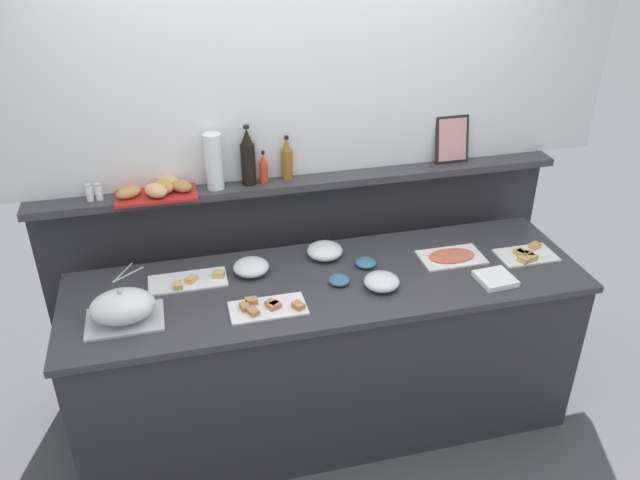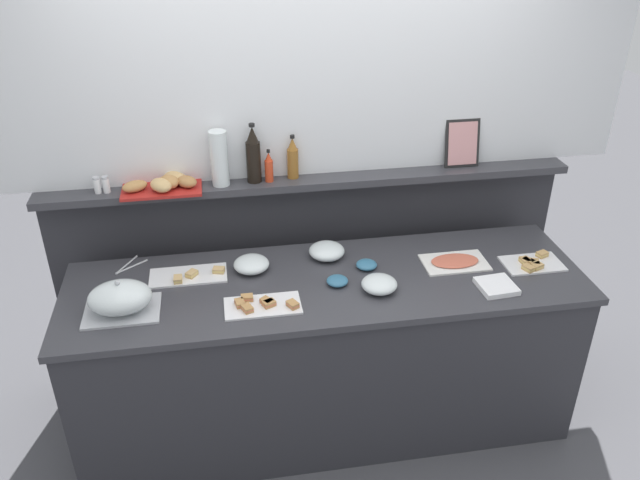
# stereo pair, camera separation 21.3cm
# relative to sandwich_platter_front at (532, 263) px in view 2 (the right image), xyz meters

# --- Properties ---
(ground_plane) EXTENTS (12.00, 12.00, 0.00)m
(ground_plane) POSITION_rel_sandwich_platter_front_xyz_m (-1.06, 0.63, -0.94)
(ground_plane) COLOR #4C4C51
(buffet_counter) EXTENTS (2.56, 0.76, 0.93)m
(buffet_counter) POSITION_rel_sandwich_platter_front_xyz_m (-1.06, 0.03, -0.47)
(buffet_counter) COLOR #2D2D33
(buffet_counter) RESTS_ON ground_plane
(back_ledge_unit) EXTENTS (2.84, 0.22, 1.27)m
(back_ledge_unit) POSITION_rel_sandwich_platter_front_xyz_m (-1.06, 0.59, -0.28)
(back_ledge_unit) COLOR #2D2D33
(back_ledge_unit) RESTS_ON ground_plane
(upper_wall_panel) EXTENTS (3.44, 0.08, 1.33)m
(upper_wall_panel) POSITION_rel_sandwich_platter_front_xyz_m (-1.06, 0.61, 0.99)
(upper_wall_panel) COLOR silver
(upper_wall_panel) RESTS_ON back_ledge_unit
(sandwich_platter_front) EXTENTS (0.30, 0.19, 0.04)m
(sandwich_platter_front) POSITION_rel_sandwich_platter_front_xyz_m (0.00, 0.00, 0.00)
(sandwich_platter_front) COLOR white
(sandwich_platter_front) RESTS_ON buffet_counter
(sandwich_platter_side) EXTENTS (0.35, 0.18, 0.04)m
(sandwich_platter_side) POSITION_rel_sandwich_platter_front_xyz_m (-1.39, -0.14, -0.00)
(sandwich_platter_side) COLOR white
(sandwich_platter_side) RESTS_ON buffet_counter
(sandwich_platter_rear) EXTENTS (0.38, 0.18, 0.04)m
(sandwich_platter_rear) POSITION_rel_sandwich_platter_front_xyz_m (-1.72, 0.18, -0.00)
(sandwich_platter_rear) COLOR white
(sandwich_platter_rear) RESTS_ON buffet_counter
(cold_cuts_platter) EXTENTS (0.33, 0.21, 0.02)m
(cold_cuts_platter) POSITION_rel_sandwich_platter_front_xyz_m (-0.39, 0.08, -0.00)
(cold_cuts_platter) COLOR white
(cold_cuts_platter) RESTS_ON buffet_counter
(serving_cloche) EXTENTS (0.34, 0.24, 0.17)m
(serving_cloche) POSITION_rel_sandwich_platter_front_xyz_m (-2.03, -0.07, 0.06)
(serving_cloche) COLOR #B7BABF
(serving_cloche) RESTS_ON buffet_counter
(glass_bowl_large) EXTENTS (0.17, 0.17, 0.07)m
(glass_bowl_large) POSITION_rel_sandwich_platter_front_xyz_m (-0.83, -0.09, 0.02)
(glass_bowl_large) COLOR silver
(glass_bowl_large) RESTS_ON buffet_counter
(glass_bowl_medium) EXTENTS (0.18, 0.18, 0.07)m
(glass_bowl_medium) POSITION_rel_sandwich_platter_front_xyz_m (-1.42, 0.19, 0.02)
(glass_bowl_medium) COLOR silver
(glass_bowl_medium) RESTS_ON buffet_counter
(glass_bowl_small) EXTENTS (0.19, 0.19, 0.07)m
(glass_bowl_small) POSITION_rel_sandwich_platter_front_xyz_m (-1.02, 0.25, 0.02)
(glass_bowl_small) COLOR silver
(glass_bowl_small) RESTS_ON buffet_counter
(condiment_bowl_teal) EXTENTS (0.11, 0.11, 0.04)m
(condiment_bowl_teal) POSITION_rel_sandwich_platter_front_xyz_m (-0.84, 0.12, 0.01)
(condiment_bowl_teal) COLOR teal
(condiment_bowl_teal) RESTS_ON buffet_counter
(condiment_bowl_cream) EXTENTS (0.11, 0.11, 0.04)m
(condiment_bowl_cream) POSITION_rel_sandwich_platter_front_xyz_m (-1.02, -0.01, 0.01)
(condiment_bowl_cream) COLOR teal
(condiment_bowl_cream) RESTS_ON buffet_counter
(serving_tongs) EXTENTS (0.15, 0.17, 0.01)m
(serving_tongs) POSITION_rel_sandwich_platter_front_xyz_m (-2.03, 0.32, -0.01)
(serving_tongs) COLOR #B7BABF
(serving_tongs) RESTS_ON buffet_counter
(napkin_stack) EXTENTS (0.18, 0.18, 0.03)m
(napkin_stack) POSITION_rel_sandwich_platter_front_xyz_m (-0.27, -0.17, 0.00)
(napkin_stack) COLOR white
(napkin_stack) RESTS_ON buffet_counter
(hot_sauce_bottle) EXTENTS (0.04, 0.04, 0.18)m
(hot_sauce_bottle) POSITION_rel_sandwich_platter_front_xyz_m (-1.28, 0.51, 0.40)
(hot_sauce_bottle) COLOR red
(hot_sauce_bottle) RESTS_ON back_ledge_unit
(vinegar_bottle_amber) EXTENTS (0.06, 0.06, 0.24)m
(vinegar_bottle_amber) POSITION_rel_sandwich_platter_front_xyz_m (-1.15, 0.54, 0.43)
(vinegar_bottle_amber) COLOR #8E5B23
(vinegar_bottle_amber) RESTS_ON back_ledge_unit
(wine_bottle_dark) EXTENTS (0.08, 0.08, 0.32)m
(wine_bottle_dark) POSITION_rel_sandwich_platter_front_xyz_m (-1.36, 0.52, 0.47)
(wine_bottle_dark) COLOR black
(wine_bottle_dark) RESTS_ON back_ledge_unit
(salt_shaker) EXTENTS (0.03, 0.03, 0.09)m
(salt_shaker) POSITION_rel_sandwich_platter_front_xyz_m (-2.15, 0.51, 0.37)
(salt_shaker) COLOR white
(salt_shaker) RESTS_ON back_ledge_unit
(pepper_shaker) EXTENTS (0.03, 0.03, 0.09)m
(pepper_shaker) POSITION_rel_sandwich_platter_front_xyz_m (-2.11, 0.51, 0.37)
(pepper_shaker) COLOR white
(pepper_shaker) RESTS_ON back_ledge_unit
(bread_basket) EXTENTS (0.40, 0.27, 0.08)m
(bread_basket) POSITION_rel_sandwich_platter_front_xyz_m (-1.82, 0.49, 0.36)
(bread_basket) COLOR #B2231E
(bread_basket) RESTS_ON back_ledge_unit
(framed_picture) EXTENTS (0.19, 0.06, 0.26)m
(framed_picture) POSITION_rel_sandwich_platter_front_xyz_m (-0.22, 0.55, 0.45)
(framed_picture) COLOR black
(framed_picture) RESTS_ON back_ledge_unit
(water_carafe) EXTENTS (0.09, 0.09, 0.29)m
(water_carafe) POSITION_rel_sandwich_platter_front_xyz_m (-1.53, 0.51, 0.47)
(water_carafe) COLOR silver
(water_carafe) RESTS_ON back_ledge_unit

